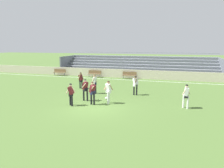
{
  "coord_description": "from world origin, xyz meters",
  "views": [
    {
      "loc": [
        5.27,
        -13.09,
        4.35
      ],
      "look_at": [
        0.06,
        4.17,
        0.91
      ],
      "focal_mm": 33.61,
      "sensor_mm": 36.0,
      "label": 1
    }
  ],
  "objects_px": {
    "bleacher_stand": "(137,65)",
    "soccer_ball": "(106,98)",
    "bench_far_right": "(95,73)",
    "player_white_on_ball": "(108,90)",
    "player_white_dropping_back": "(95,82)",
    "player_white_trailing_run": "(186,94)",
    "player_dark_overlapping": "(85,88)",
    "player_dark_deep_cover": "(71,93)",
    "bench_near_bin": "(129,75)",
    "bench_near_wall_gap": "(60,72)",
    "player_white_challenging": "(135,83)",
    "player_dark_wide_left": "(81,79)",
    "player_dark_wide_right": "(92,91)"
  },
  "relations": [
    {
      "from": "player_dark_deep_cover",
      "to": "bench_near_bin",
      "type": "bearing_deg",
      "value": 83.32
    },
    {
      "from": "player_dark_deep_cover",
      "to": "player_white_challenging",
      "type": "bearing_deg",
      "value": 49.59
    },
    {
      "from": "bleacher_stand",
      "to": "bench_near_wall_gap",
      "type": "relative_size",
      "value": 12.37
    },
    {
      "from": "bench_near_wall_gap",
      "to": "player_white_challenging",
      "type": "distance_m",
      "value": 14.9
    },
    {
      "from": "player_dark_overlapping",
      "to": "player_dark_deep_cover",
      "type": "distance_m",
      "value": 1.57
    },
    {
      "from": "bench_near_wall_gap",
      "to": "player_dark_deep_cover",
      "type": "height_order",
      "value": "player_dark_deep_cover"
    },
    {
      "from": "bench_near_bin",
      "to": "player_white_on_ball",
      "type": "distance_m",
      "value": 11.56
    },
    {
      "from": "bench_near_wall_gap",
      "to": "player_white_on_ball",
      "type": "relative_size",
      "value": 1.05
    },
    {
      "from": "player_dark_wide_right",
      "to": "player_dark_wide_left",
      "type": "xyz_separation_m",
      "value": [
        -3.24,
        4.95,
        -0.06
      ]
    },
    {
      "from": "player_dark_overlapping",
      "to": "player_dark_deep_cover",
      "type": "bearing_deg",
      "value": -106.89
    },
    {
      "from": "player_dark_wide_left",
      "to": "soccer_ball",
      "type": "relative_size",
      "value": 7.35
    },
    {
      "from": "player_dark_wide_right",
      "to": "soccer_ball",
      "type": "xyz_separation_m",
      "value": [
        0.51,
        1.64,
        -0.91
      ]
    },
    {
      "from": "soccer_ball",
      "to": "player_dark_wide_left",
      "type": "bearing_deg",
      "value": 138.57
    },
    {
      "from": "soccer_ball",
      "to": "player_white_dropping_back",
      "type": "bearing_deg",
      "value": 134.66
    },
    {
      "from": "bench_near_bin",
      "to": "player_dark_wide_left",
      "type": "height_order",
      "value": "player_dark_wide_left"
    },
    {
      "from": "bleacher_stand",
      "to": "soccer_ball",
      "type": "relative_size",
      "value": 101.23
    },
    {
      "from": "player_white_dropping_back",
      "to": "player_white_trailing_run",
      "type": "relative_size",
      "value": 1.01
    },
    {
      "from": "bench_near_wall_gap",
      "to": "player_dark_wide_left",
      "type": "distance_m",
      "value": 9.82
    },
    {
      "from": "player_white_trailing_run",
      "to": "player_dark_wide_right",
      "type": "bearing_deg",
      "value": -170.98
    },
    {
      "from": "soccer_ball",
      "to": "bench_near_bin",
      "type": "bearing_deg",
      "value": 92.11
    },
    {
      "from": "bench_near_bin",
      "to": "soccer_ball",
      "type": "relative_size",
      "value": 8.18
    },
    {
      "from": "player_white_on_ball",
      "to": "bench_near_wall_gap",
      "type": "bearing_deg",
      "value": 133.41
    },
    {
      "from": "player_white_dropping_back",
      "to": "player_white_challenging",
      "type": "relative_size",
      "value": 0.99
    },
    {
      "from": "player_dark_wide_left",
      "to": "soccer_ball",
      "type": "height_order",
      "value": "player_dark_wide_left"
    },
    {
      "from": "bench_far_right",
      "to": "player_white_on_ball",
      "type": "bearing_deg",
      "value": -63.97
    },
    {
      "from": "player_dark_overlapping",
      "to": "player_dark_deep_cover",
      "type": "xyz_separation_m",
      "value": [
        -0.46,
        -1.5,
        -0.06
      ]
    },
    {
      "from": "bench_near_wall_gap",
      "to": "soccer_ball",
      "type": "xyz_separation_m",
      "value": [
        10.4,
        -10.51,
        -0.44
      ]
    },
    {
      "from": "player_white_challenging",
      "to": "soccer_ball",
      "type": "xyz_separation_m",
      "value": [
        -1.93,
        -2.16,
        -0.91
      ]
    },
    {
      "from": "bench_near_bin",
      "to": "player_dark_deep_cover",
      "type": "distance_m",
      "value": 12.93
    },
    {
      "from": "player_white_challenging",
      "to": "player_dark_overlapping",
      "type": "bearing_deg",
      "value": -138.42
    },
    {
      "from": "bench_near_wall_gap",
      "to": "player_white_dropping_back",
      "type": "height_order",
      "value": "player_white_dropping_back"
    },
    {
      "from": "bleacher_stand",
      "to": "player_dark_wide_left",
      "type": "relative_size",
      "value": 13.77
    },
    {
      "from": "player_white_challenging",
      "to": "player_dark_wide_left",
      "type": "bearing_deg",
      "value": 168.59
    },
    {
      "from": "bench_near_bin",
      "to": "soccer_ball",
      "type": "height_order",
      "value": "bench_near_bin"
    },
    {
      "from": "bleacher_stand",
      "to": "bench_near_wall_gap",
      "type": "xyz_separation_m",
      "value": [
        -10.24,
        -4.12,
        -0.79
      ]
    },
    {
      "from": "bench_far_right",
      "to": "player_dark_deep_cover",
      "type": "relative_size",
      "value": 1.11
    },
    {
      "from": "player_dark_deep_cover",
      "to": "player_dark_wide_left",
      "type": "height_order",
      "value": "player_dark_deep_cover"
    },
    {
      "from": "player_dark_wide_left",
      "to": "player_white_trailing_run",
      "type": "bearing_deg",
      "value": -22.07
    },
    {
      "from": "bench_far_right",
      "to": "player_white_trailing_run",
      "type": "xyz_separation_m",
      "value": [
        11.07,
        -11.13,
        0.46
      ]
    },
    {
      "from": "player_dark_wide_right",
      "to": "bleacher_stand",
      "type": "bearing_deg",
      "value": 88.78
    },
    {
      "from": "bench_near_wall_gap",
      "to": "player_white_dropping_back",
      "type": "bearing_deg",
      "value": -45.3
    },
    {
      "from": "player_white_trailing_run",
      "to": "player_dark_wide_left",
      "type": "bearing_deg",
      "value": 157.93
    },
    {
      "from": "player_dark_deep_cover",
      "to": "player_dark_overlapping",
      "type": "bearing_deg",
      "value": 73.11
    },
    {
      "from": "bench_near_wall_gap",
      "to": "player_dark_overlapping",
      "type": "bearing_deg",
      "value": -51.65
    },
    {
      "from": "player_dark_overlapping",
      "to": "bench_near_wall_gap",
      "type": "bearing_deg",
      "value": 128.35
    },
    {
      "from": "bench_near_wall_gap",
      "to": "bench_near_bin",
      "type": "xyz_separation_m",
      "value": [
        10.02,
        0.0,
        0.0
      ]
    },
    {
      "from": "player_dark_overlapping",
      "to": "player_white_trailing_run",
      "type": "bearing_deg",
      "value": 1.57
    },
    {
      "from": "bench_near_bin",
      "to": "player_dark_deep_cover",
      "type": "relative_size",
      "value": 1.11
    },
    {
      "from": "player_white_challenging",
      "to": "player_white_on_ball",
      "type": "bearing_deg",
      "value": -114.34
    },
    {
      "from": "player_white_dropping_back",
      "to": "player_dark_wide_right",
      "type": "distance_m",
      "value": 3.5
    }
  ]
}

